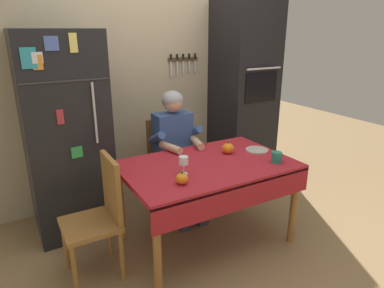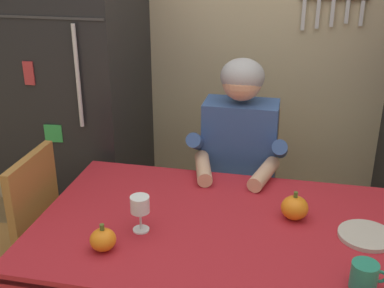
% 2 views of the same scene
% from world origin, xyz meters
% --- Properties ---
extents(back_wall_assembly, '(3.70, 0.13, 2.60)m').
position_xyz_m(back_wall_assembly, '(0.05, 1.35, 1.30)').
color(back_wall_assembly, '#BCAD89').
rests_on(back_wall_assembly, ground).
extents(refrigerator, '(0.68, 0.71, 1.80)m').
position_xyz_m(refrigerator, '(-0.95, 0.96, 0.90)').
color(refrigerator, black).
rests_on(refrigerator, ground).
extents(dining_table, '(1.40, 0.90, 0.74)m').
position_xyz_m(dining_table, '(0.00, 0.08, 0.66)').
color(dining_table, '#9E6B33').
rests_on(dining_table, ground).
extents(chair_behind_person, '(0.40, 0.40, 0.93)m').
position_xyz_m(chair_behind_person, '(0.01, 0.87, 0.51)').
color(chair_behind_person, brown).
rests_on(chair_behind_person, ground).
extents(seated_person, '(0.47, 0.55, 1.25)m').
position_xyz_m(seated_person, '(0.01, 0.68, 0.74)').
color(seated_person, '#38384C').
rests_on(seated_person, ground).
extents(chair_left_side, '(0.40, 0.40, 0.93)m').
position_xyz_m(chair_left_side, '(-0.90, 0.15, 0.51)').
color(chair_left_side, '#9E6B33').
rests_on(chair_left_side, ground).
extents(coffee_mug, '(0.11, 0.09, 0.09)m').
position_xyz_m(coffee_mug, '(0.51, -0.17, 0.79)').
color(coffee_mug, '#237F66').
rests_on(coffee_mug, dining_table).
extents(wine_glass, '(0.07, 0.07, 0.14)m').
position_xyz_m(wine_glass, '(-0.27, -0.00, 0.84)').
color(wine_glass, white).
rests_on(wine_glass, dining_table).
extents(pumpkin_large, '(0.11, 0.11, 0.12)m').
position_xyz_m(pumpkin_large, '(0.29, 0.21, 0.79)').
color(pumpkin_large, orange).
rests_on(pumpkin_large, dining_table).
extents(pumpkin_medium, '(0.09, 0.09, 0.10)m').
position_xyz_m(pumpkin_medium, '(-0.37, -0.15, 0.78)').
color(pumpkin_medium, orange).
rests_on(pumpkin_medium, dining_table).
extents(serving_tray, '(0.21, 0.21, 0.02)m').
position_xyz_m(serving_tray, '(0.55, 0.13, 0.75)').
color(serving_tray, '#B7B2A8').
rests_on(serving_tray, dining_table).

